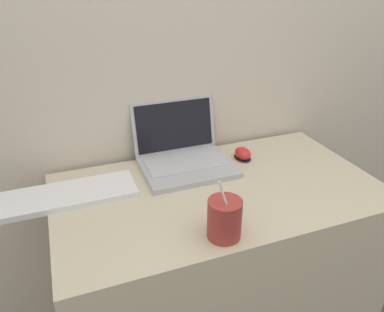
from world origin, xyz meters
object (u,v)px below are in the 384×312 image
Objects in this scene: computer_mouse at (243,154)px; laptop at (183,153)px; drink_cup at (224,218)px; external_keyboard at (70,195)px.

laptop is at bearing 171.10° from computer_mouse.
external_keyboard is (-0.38, 0.35, -0.05)m from drink_cup.
laptop is at bearing 11.26° from external_keyboard.
laptop is 1.76× the size of drink_cup.
external_keyboard is (-0.65, -0.05, -0.01)m from computer_mouse.
drink_cup is 0.52m from external_keyboard.
laptop is 0.43m from external_keyboard.
computer_mouse reaches higher than external_keyboard.
computer_mouse is 0.66m from external_keyboard.
computer_mouse is at bearing 56.07° from drink_cup.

